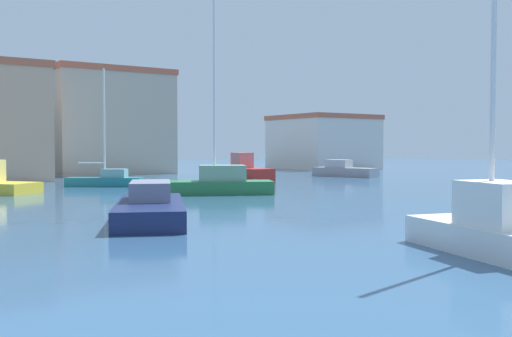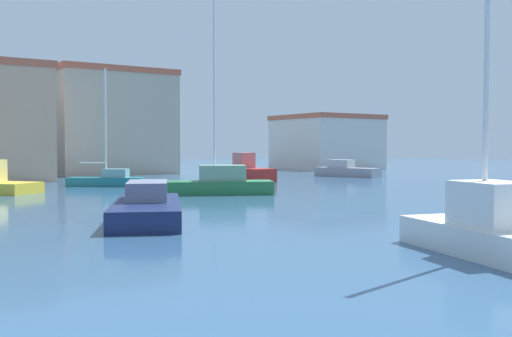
% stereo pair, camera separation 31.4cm
% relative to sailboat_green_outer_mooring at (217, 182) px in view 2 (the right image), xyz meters
% --- Properties ---
extents(water, '(160.00, 160.00, 0.00)m').
position_rel_sailboat_green_outer_mooring_xyz_m(water, '(0.38, -3.64, -0.61)').
color(water, '#2D5175').
rests_on(water, ground).
extents(sailboat_green_outer_mooring, '(6.24, 4.45, 10.16)m').
position_rel_sailboat_green_outer_mooring_xyz_m(sailboat_green_outer_mooring, '(0.00, 0.00, 0.00)').
color(sailboat_green_outer_mooring, '#28703D').
rests_on(sailboat_green_outer_mooring, water).
extents(sailboat_teal_distant_east, '(4.49, 3.80, 7.25)m').
position_rel_sailboat_green_outer_mooring_xyz_m(sailboat_teal_distant_east, '(-2.81, 8.75, -0.15)').
color(sailboat_teal_distant_east, '#1E707A').
rests_on(sailboat_teal_distant_east, water).
extents(motorboat_navy_near_pier, '(4.63, 6.81, 1.29)m').
position_rel_sailboat_green_outer_mooring_xyz_m(motorboat_navy_near_pier, '(-7.16, -8.09, -0.16)').
color(motorboat_navy_near_pier, '#19234C').
rests_on(motorboat_navy_near_pier, water).
extents(motorboat_red_center_channel, '(2.16, 5.53, 2.01)m').
position_rel_sailboat_green_outer_mooring_xyz_m(motorboat_red_center_channel, '(7.69, 9.33, 0.03)').
color(motorboat_red_center_channel, '#B22823').
rests_on(motorboat_red_center_channel, water).
extents(sailboat_white_mid_harbor, '(2.70, 4.86, 7.87)m').
position_rel_sailboat_green_outer_mooring_xyz_m(sailboat_white_mid_harbor, '(-3.15, -18.23, 0.05)').
color(sailboat_white_mid_harbor, white).
rests_on(sailboat_white_mid_harbor, water).
extents(motorboat_grey_inner_mooring, '(3.18, 5.61, 1.37)m').
position_rel_sailboat_green_outer_mooring_xyz_m(motorboat_grey_inner_mooring, '(17.30, 9.42, -0.11)').
color(motorboat_grey_inner_mooring, gray).
rests_on(motorboat_grey_inner_mooring, water).
extents(warehouse_block, '(10.40, 10.15, 9.32)m').
position_rel_sailboat_green_outer_mooring_xyz_m(warehouse_block, '(3.06, 26.36, 4.06)').
color(warehouse_block, '#B2A893').
rests_on(warehouse_block, ground).
extents(harbor_office, '(9.37, 9.53, 5.87)m').
position_rel_sailboat_green_outer_mooring_xyz_m(harbor_office, '(27.08, 23.68, 2.34)').
color(harbor_office, beige).
rests_on(harbor_office, ground).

